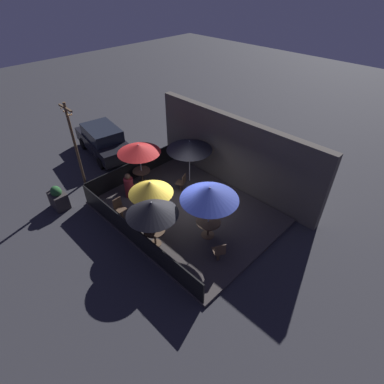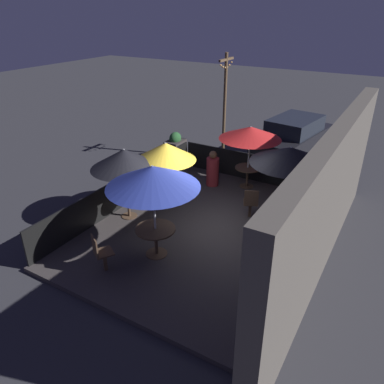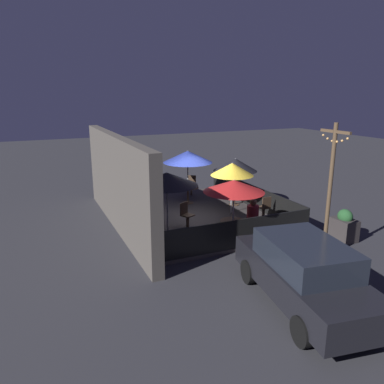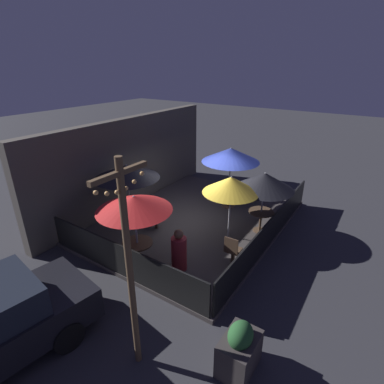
{
  "view_description": "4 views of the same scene",
  "coord_description": "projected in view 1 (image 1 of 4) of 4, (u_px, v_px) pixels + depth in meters",
  "views": [
    {
      "loc": [
        7.13,
        -6.85,
        8.71
      ],
      "look_at": [
        0.09,
        0.23,
        1.06
      ],
      "focal_mm": 28.0,
      "sensor_mm": 36.0,
      "label": 1
    },
    {
      "loc": [
        7.75,
        4.14,
        5.62
      ],
      "look_at": [
        0.24,
        -0.28,
        1.27
      ],
      "focal_mm": 35.0,
      "sensor_mm": 36.0,
      "label": 2
    },
    {
      "loc": [
        -13.19,
        5.93,
        4.93
      ],
      "look_at": [
        -0.72,
        0.39,
        1.29
      ],
      "focal_mm": 35.0,
      "sensor_mm": 36.0,
      "label": 3
    },
    {
      "loc": [
        -8.02,
        -5.14,
        5.33
      ],
      "look_at": [
        -0.08,
        0.11,
        1.21
      ],
      "focal_mm": 28.0,
      "sensor_mm": 36.0,
      "label": 4
    }
  ],
  "objects": [
    {
      "name": "patio_deck",
      "position": [
        187.0,
        211.0,
        13.11
      ],
      "size": [
        7.39,
        5.64,
        0.12
      ],
      "color": "#383333",
      "rests_on": "ground_plane"
    },
    {
      "name": "patron_0",
      "position": [
        129.0,
        187.0,
        13.55
      ],
      "size": [
        0.58,
        0.58,
        1.22
      ],
      "rotation": [
        0.0,
        0.0,
        0.6
      ],
      "color": "maroon",
      "rests_on": "patio_deck"
    },
    {
      "name": "patio_umbrella_4",
      "position": [
        150.0,
        187.0,
        11.33
      ],
      "size": [
        1.73,
        1.73,
        2.09
      ],
      "color": "#B2B2B7",
      "rests_on": "patio_deck"
    },
    {
      "name": "patio_chair_2",
      "position": [
        182.0,
        182.0,
        13.89
      ],
      "size": [
        0.53,
        0.53,
        0.91
      ],
      "rotation": [
        0.0,
        0.0,
        -2.7
      ],
      "color": "#4C3828",
      "rests_on": "patio_deck"
    },
    {
      "name": "patio_umbrella_0",
      "position": [
        139.0,
        149.0,
        13.59
      ],
      "size": [
        2.0,
        2.0,
        2.09
      ],
      "color": "#B2B2B7",
      "rests_on": "patio_deck"
    },
    {
      "name": "patio_umbrella_1",
      "position": [
        210.0,
        193.0,
        10.61
      ],
      "size": [
        2.15,
        2.15,
        2.35
      ],
      "color": "#B2B2B7",
      "rests_on": "patio_deck"
    },
    {
      "name": "dining_table_2",
      "position": [
        155.0,
        233.0,
        11.17
      ],
      "size": [
        0.82,
        0.82,
        0.73
      ],
      "color": "#4C3828",
      "rests_on": "patio_deck"
    },
    {
      "name": "patio_chair_1",
      "position": [
        219.0,
        251.0,
        10.53
      ],
      "size": [
        0.55,
        0.55,
        0.94
      ],
      "rotation": [
        0.0,
        0.0,
        2.6
      ],
      "color": "#4C3828",
      "rests_on": "patio_deck"
    },
    {
      "name": "dining_table_1",
      "position": [
        208.0,
        224.0,
        11.53
      ],
      "size": [
        0.96,
        0.96,
        0.74
      ],
      "color": "#4C3828",
      "rests_on": "patio_deck"
    },
    {
      "name": "light_post",
      "position": [
        74.0,
        142.0,
        13.52
      ],
      "size": [
        1.1,
        0.12,
        4.12
      ],
      "color": "brown",
      "rests_on": "ground_plane"
    },
    {
      "name": "patio_chair_0",
      "position": [
        120.0,
        208.0,
        12.41
      ],
      "size": [
        0.41,
        0.41,
        0.94
      ],
      "rotation": [
        0.0,
        0.0,
        0.03
      ],
      "color": "#4C3828",
      "rests_on": "patio_deck"
    },
    {
      "name": "patio_umbrella_2",
      "position": [
        152.0,
        208.0,
        10.43
      ],
      "size": [
        1.89,
        1.89,
        2.07
      ],
      "color": "#B2B2B7",
      "rests_on": "patio_deck"
    },
    {
      "name": "dining_table_0",
      "position": [
        142.0,
        173.0,
        14.4
      ],
      "size": [
        0.84,
        0.84,
        0.7
      ],
      "color": "#4C3828",
      "rests_on": "patio_deck"
    },
    {
      "name": "building_wall",
      "position": [
        234.0,
        153.0,
        13.8
      ],
      "size": [
        8.99,
        0.36,
        3.48
      ],
      "color": "#4C4742",
      "rests_on": "ground_plane"
    },
    {
      "name": "fence_front",
      "position": [
        134.0,
        235.0,
        11.22
      ],
      "size": [
        7.19,
        0.05,
        0.95
      ],
      "color": "black",
      "rests_on": "patio_deck"
    },
    {
      "name": "fence_side_left",
      "position": [
        135.0,
        169.0,
        14.82
      ],
      "size": [
        0.05,
        5.44,
        0.95
      ],
      "color": "black",
      "rests_on": "patio_deck"
    },
    {
      "name": "parked_car_0",
      "position": [
        103.0,
        140.0,
        16.69
      ],
      "size": [
        4.51,
        2.34,
        1.62
      ],
      "rotation": [
        0.0,
        0.0,
        -0.15
      ],
      "color": "black",
      "rests_on": "ground_plane"
    },
    {
      "name": "planter_box",
      "position": [
        58.0,
        198.0,
        13.15
      ],
      "size": [
        0.85,
        0.59,
        1.1
      ],
      "color": "#332D2D",
      "rests_on": "ground_plane"
    },
    {
      "name": "patio_umbrella_3",
      "position": [
        189.0,
        145.0,
        13.68
      ],
      "size": [
        2.14,
        2.14,
        2.19
      ],
      "color": "#B2B2B7",
      "rests_on": "patio_deck"
    },
    {
      "name": "ground_plane",
      "position": [
        187.0,
        212.0,
        13.14
      ],
      "size": [
        60.0,
        60.0,
        0.0
      ],
      "primitive_type": "plane",
      "color": "#2D2D33"
    }
  ]
}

